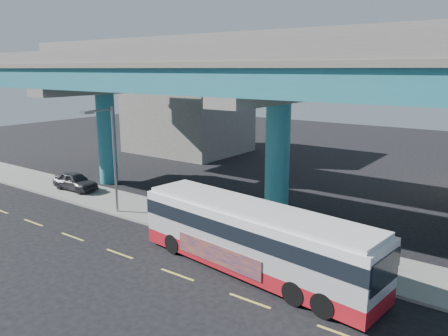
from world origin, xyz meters
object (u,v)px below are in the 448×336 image
Objects in this scene: parked_car at (75,181)px; transit_bus at (254,236)px; street_lamp at (107,145)px; stop_sign at (318,229)px.

transit_bus is at bearing -102.42° from parked_car.
street_lamp is (6.74, -2.14, 3.87)m from parked_car.
stop_sign is at bearing 50.26° from transit_bus.
parked_car is at bearing 171.88° from stop_sign.
transit_bus is 12.26m from street_lamp.
street_lamp reaches higher than transit_bus.
stop_sign is (14.07, 0.71, -2.71)m from street_lamp.
street_lamp reaches higher than parked_car.
transit_bus is 1.84× the size of street_lamp.
street_lamp is at bearing 178.71° from stop_sign.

